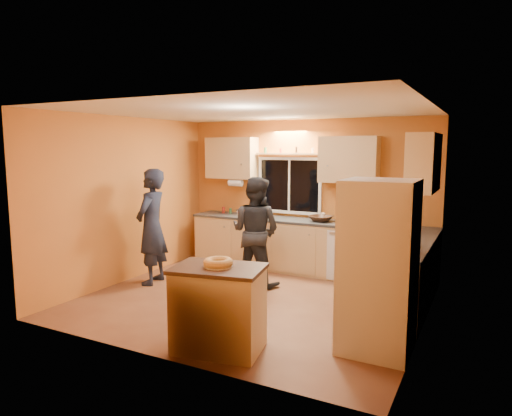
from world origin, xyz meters
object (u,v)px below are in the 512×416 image
Objects in this scene: island at (219,308)px; person_left at (152,227)px; refrigerator at (378,267)px; person_right at (371,245)px; person_center at (255,231)px.

person_left reaches higher than island.
refrigerator is 1.09× the size of person_right.
person_center reaches higher than person_right.
person_center is at bearing 90.78° from person_right.
refrigerator reaches higher than island.
person_center is (-0.72, 2.23, 0.38)m from island.
refrigerator is at bearing -159.00° from person_right.
island is 0.61× the size of person_center.
island is 2.73m from person_left.
refrigerator is 1.00× the size of person_left.
person_center reaches higher than island.
island is at bearing 157.65° from person_right.
person_center is at bearing 146.12° from refrigerator.
person_left is (-3.66, 0.81, -0.00)m from refrigerator.
person_right is (1.80, -0.13, -0.01)m from person_center.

